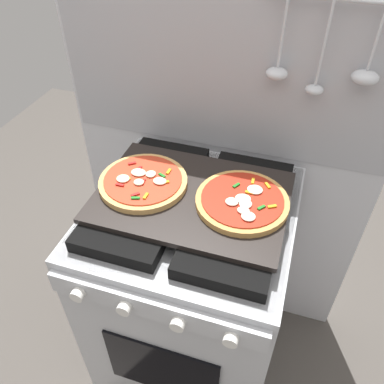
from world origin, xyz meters
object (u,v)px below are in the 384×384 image
(baking_tray, at_px, (192,197))
(pizza_left, at_px, (143,182))
(stove, at_px, (192,291))
(pizza_right, at_px, (242,201))

(baking_tray, distance_m, pizza_left, 0.15)
(stove, xyz_separation_m, pizza_left, (-0.15, -0.00, 0.48))
(stove, relative_size, pizza_right, 3.49)
(pizza_left, bearing_deg, pizza_right, 1.31)
(stove, height_order, baking_tray, baking_tray)
(baking_tray, distance_m, pizza_right, 0.14)
(stove, relative_size, pizza_left, 3.49)
(baking_tray, xyz_separation_m, pizza_left, (-0.15, -0.00, 0.02))
(baking_tray, bearing_deg, stove, -90.00)
(baking_tray, height_order, pizza_left, pizza_left)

